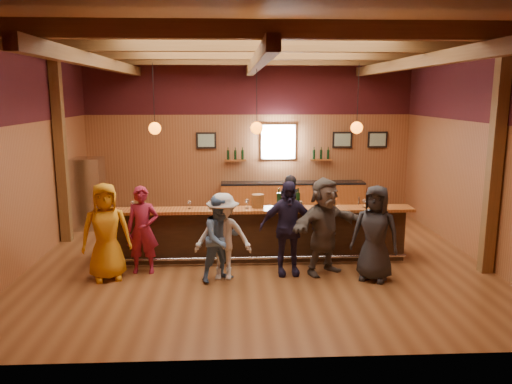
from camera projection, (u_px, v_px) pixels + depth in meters
room at (257, 102)px, 9.81m from camera, size 9.04×9.00×4.52m
bar_counter at (257, 232)px, 10.42m from camera, size 6.30×1.07×1.11m
back_bar_cabinet at (293, 199)px, 13.98m from camera, size 4.00×0.52×0.95m
window at (278, 142)px, 13.88m from camera, size 0.95×0.09×0.95m
framed_pictures at (309, 140)px, 13.90m from camera, size 5.35×0.05×0.45m
wine_shelves at (278, 157)px, 13.90m from camera, size 3.00×0.18×0.30m
pendant_lights at (257, 128)px, 9.85m from camera, size 4.24×0.24×1.37m
stainless_fridge at (89, 193)px, 12.55m from camera, size 0.70×0.70×1.80m
customer_orange at (106, 232)px, 9.07m from camera, size 1.00×0.80×1.80m
customer_redvest at (143, 230)px, 9.41m from camera, size 0.62×0.41×1.68m
customer_denim at (221, 238)px, 9.02m from camera, size 0.97×0.92×1.58m
customer_white at (223, 237)px, 9.09m from camera, size 1.08×0.67×1.61m
customer_navy at (287, 228)px, 9.31m from camera, size 1.08×0.51×1.80m
customer_brown at (324, 226)px, 9.37m from camera, size 1.74×1.36×1.85m
customer_dark at (375, 233)px, 9.04m from camera, size 1.02×0.90×1.76m
bartender at (290, 208)px, 11.42m from camera, size 0.66×0.55×1.57m
ice_bucket at (258, 201)px, 10.05m from camera, size 0.25×0.25×0.27m
bottle_a at (279, 199)px, 10.13m from camera, size 0.08×0.08×0.38m
bottle_b at (298, 199)px, 10.15m from camera, size 0.08×0.08×0.38m
glass_a at (132, 203)px, 9.81m from camera, size 0.08×0.08×0.19m
glass_b at (144, 205)px, 9.76m from camera, size 0.07×0.07×0.16m
glass_c at (189, 203)px, 9.94m from camera, size 0.07×0.07×0.17m
glass_d at (210, 203)px, 9.90m from camera, size 0.08×0.08×0.17m
glass_e at (247, 201)px, 9.97m from camera, size 0.09×0.09×0.20m
glass_f at (301, 203)px, 9.96m from camera, size 0.07×0.07×0.16m
glass_g at (321, 201)px, 10.11m from camera, size 0.08×0.08×0.18m
glass_h at (364, 201)px, 10.05m from camera, size 0.08×0.08×0.17m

